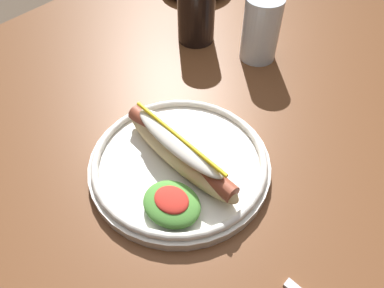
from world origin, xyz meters
name	(u,v)px	position (x,y,z in m)	size (l,w,h in m)	color
ground_plane	(223,254)	(0.00, 0.00, 0.00)	(8.00, 8.00, 0.00)	brown
dining_table	(242,123)	(0.00, 0.00, 0.64)	(1.16, 1.04, 0.74)	brown
hot_dog_plate	(179,161)	(0.03, -0.23, 0.76)	(0.28, 0.28, 0.08)	silver
soda_cup	(196,12)	(-0.18, 0.07, 0.81)	(0.08, 0.08, 0.13)	black
water_cup	(261,29)	(-0.04, 0.10, 0.80)	(0.07, 0.07, 0.13)	silver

